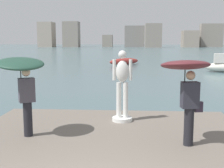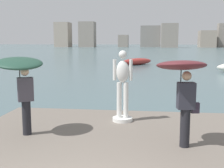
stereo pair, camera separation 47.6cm
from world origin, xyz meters
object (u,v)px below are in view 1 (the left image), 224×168
Objects in this scene: statue_white_figure at (122,89)px; onlooker_left at (22,74)px; boat_mid at (224,65)px; onlooker_right at (187,78)px; boat_near at (124,61)px.

statue_white_figure is 2.96m from onlooker_left.
onlooker_right is at bearing -109.05° from boat_mid.
boat_mid reaches higher than boat_near.
onlooker_right is at bearing -85.71° from boat_near.
statue_white_figure reaches higher than onlooker_left.
boat_near is (-0.61, 26.27, -1.00)m from statue_white_figure.
statue_white_figure is 2.56m from onlooker_right.
statue_white_figure is 20.52m from boat_mid.
onlooker_left is at bearing -93.71° from boat_near.
onlooker_right is at bearing -5.51° from onlooker_left.
boat_near is at bearing 140.30° from boat_mid.
boat_near is 1.09× the size of boat_mid.
onlooker_right is 21.83m from boat_mid.
statue_white_figure is at bearing 33.59° from onlooker_left.
onlooker_right is (1.51, -1.98, 0.58)m from statue_white_figure.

